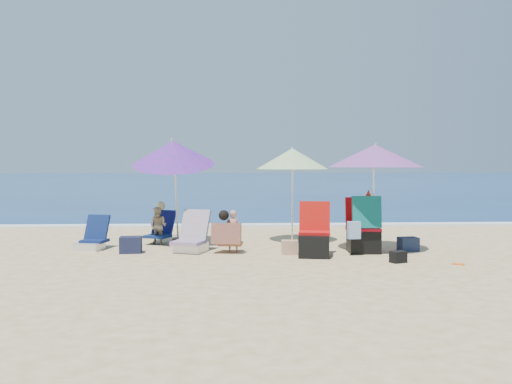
{
  "coord_description": "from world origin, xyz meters",
  "views": [
    {
      "loc": [
        -0.79,
        -9.15,
        1.63
      ],
      "look_at": [
        -0.3,
        1.0,
        1.1
      ],
      "focal_mm": 38.43,
      "sensor_mm": 36.0,
      "label": 1
    }
  ],
  "objects_px": {
    "umbrella_striped": "(292,159)",
    "chair_rainbow": "(191,241)",
    "camp_chair_left": "(314,240)",
    "umbrella_turquoise": "(375,156)",
    "camp_chair_right": "(363,232)",
    "person_center": "(230,232)",
    "furled_umbrella": "(367,217)",
    "person_left": "(159,225)",
    "chair_navy": "(92,240)",
    "umbrella_blue": "(173,153)"
  },
  "relations": [
    {
      "from": "umbrella_striped",
      "to": "camp_chair_right",
      "type": "xyz_separation_m",
      "value": [
        1.14,
        -1.41,
        -1.35
      ]
    },
    {
      "from": "chair_rainbow",
      "to": "camp_chair_left",
      "type": "bearing_deg",
      "value": -15.96
    },
    {
      "from": "camp_chair_right",
      "to": "person_center",
      "type": "relative_size",
      "value": 1.34
    },
    {
      "from": "umbrella_turquoise",
      "to": "person_left",
      "type": "relative_size",
      "value": 2.39
    },
    {
      "from": "furled_umbrella",
      "to": "person_center",
      "type": "bearing_deg",
      "value": -177.44
    },
    {
      "from": "chair_rainbow",
      "to": "camp_chair_left",
      "type": "xyz_separation_m",
      "value": [
        2.2,
        -0.63,
        0.08
      ]
    },
    {
      "from": "camp_chair_left",
      "to": "camp_chair_right",
      "type": "relative_size",
      "value": 0.9
    },
    {
      "from": "umbrella_striped",
      "to": "camp_chair_right",
      "type": "bearing_deg",
      "value": -51.01
    },
    {
      "from": "furled_umbrella",
      "to": "chair_navy",
      "type": "height_order",
      "value": "furled_umbrella"
    },
    {
      "from": "chair_rainbow",
      "to": "person_left",
      "type": "bearing_deg",
      "value": 125.92
    },
    {
      "from": "furled_umbrella",
      "to": "person_left",
      "type": "relative_size",
      "value": 1.35
    },
    {
      "from": "furled_umbrella",
      "to": "camp_chair_right",
      "type": "distance_m",
      "value": 0.37
    },
    {
      "from": "person_center",
      "to": "chair_rainbow",
      "type": "bearing_deg",
      "value": 168.03
    },
    {
      "from": "chair_navy",
      "to": "person_left",
      "type": "bearing_deg",
      "value": 27.75
    },
    {
      "from": "camp_chair_right",
      "to": "person_left",
      "type": "distance_m",
      "value": 4.06
    },
    {
      "from": "umbrella_striped",
      "to": "chair_navy",
      "type": "xyz_separation_m",
      "value": [
        -3.9,
        -0.77,
        -1.56
      ]
    },
    {
      "from": "chair_navy",
      "to": "person_center",
      "type": "height_order",
      "value": "person_center"
    },
    {
      "from": "umbrella_turquoise",
      "to": "chair_rainbow",
      "type": "distance_m",
      "value": 3.74
    },
    {
      "from": "furled_umbrella",
      "to": "umbrella_striped",
      "type": "bearing_deg",
      "value": 137.47
    },
    {
      "from": "chair_navy",
      "to": "furled_umbrella",
      "type": "bearing_deg",
      "value": -4.39
    },
    {
      "from": "umbrella_striped",
      "to": "chair_rainbow",
      "type": "xyz_separation_m",
      "value": [
        -2.01,
        -1.13,
        -1.53
      ]
    },
    {
      "from": "umbrella_turquoise",
      "to": "umbrella_striped",
      "type": "relative_size",
      "value": 1.02
    },
    {
      "from": "camp_chair_left",
      "to": "camp_chair_right",
      "type": "xyz_separation_m",
      "value": [
        0.96,
        0.35,
        0.09
      ]
    },
    {
      "from": "umbrella_striped",
      "to": "chair_navy",
      "type": "distance_m",
      "value": 4.27
    },
    {
      "from": "umbrella_turquoise",
      "to": "camp_chair_right",
      "type": "distance_m",
      "value": 1.42
    },
    {
      "from": "camp_chair_left",
      "to": "camp_chair_right",
      "type": "height_order",
      "value": "camp_chair_right"
    },
    {
      "from": "umbrella_blue",
      "to": "camp_chair_left",
      "type": "height_order",
      "value": "umbrella_blue"
    },
    {
      "from": "umbrella_striped",
      "to": "person_center",
      "type": "height_order",
      "value": "umbrella_striped"
    },
    {
      "from": "umbrella_turquoise",
      "to": "person_left",
      "type": "height_order",
      "value": "umbrella_turquoise"
    },
    {
      "from": "camp_chair_right",
      "to": "camp_chair_left",
      "type": "bearing_deg",
      "value": -159.92
    },
    {
      "from": "furled_umbrella",
      "to": "camp_chair_left",
      "type": "height_order",
      "value": "furled_umbrella"
    },
    {
      "from": "camp_chair_right",
      "to": "person_left",
      "type": "relative_size",
      "value": 1.25
    },
    {
      "from": "umbrella_striped",
      "to": "person_left",
      "type": "height_order",
      "value": "umbrella_striped"
    },
    {
      "from": "chair_rainbow",
      "to": "camp_chair_left",
      "type": "relative_size",
      "value": 0.91
    },
    {
      "from": "chair_navy",
      "to": "camp_chair_right",
      "type": "bearing_deg",
      "value": -7.22
    },
    {
      "from": "umbrella_blue",
      "to": "furled_umbrella",
      "type": "height_order",
      "value": "umbrella_blue"
    },
    {
      "from": "person_center",
      "to": "umbrella_blue",
      "type": "bearing_deg",
      "value": 139.14
    },
    {
      "from": "umbrella_striped",
      "to": "umbrella_blue",
      "type": "bearing_deg",
      "value": -172.4
    },
    {
      "from": "furled_umbrella",
      "to": "chair_rainbow",
      "type": "height_order",
      "value": "furled_umbrella"
    },
    {
      "from": "umbrella_blue",
      "to": "chair_navy",
      "type": "relative_size",
      "value": 3.21
    },
    {
      "from": "umbrella_blue",
      "to": "person_left",
      "type": "relative_size",
      "value": 2.67
    },
    {
      "from": "camp_chair_left",
      "to": "umbrella_turquoise",
      "type": "bearing_deg",
      "value": 23.51
    },
    {
      "from": "chair_rainbow",
      "to": "camp_chair_right",
      "type": "xyz_separation_m",
      "value": [
        3.15,
        -0.28,
        0.18
      ]
    },
    {
      "from": "furled_umbrella",
      "to": "chair_rainbow",
      "type": "xyz_separation_m",
      "value": [
        -3.29,
        0.04,
        -0.42
      ]
    },
    {
      "from": "chair_navy",
      "to": "person_center",
      "type": "relative_size",
      "value": 0.89
    },
    {
      "from": "chair_rainbow",
      "to": "umbrella_striped",
      "type": "bearing_deg",
      "value": 29.37
    },
    {
      "from": "camp_chair_left",
      "to": "camp_chair_right",
      "type": "distance_m",
      "value": 1.02
    },
    {
      "from": "person_center",
      "to": "umbrella_turquoise",
      "type": "bearing_deg",
      "value": 0.95
    },
    {
      "from": "umbrella_blue",
      "to": "camp_chair_left",
      "type": "distance_m",
      "value": 3.35
    },
    {
      "from": "person_center",
      "to": "camp_chair_right",
      "type": "bearing_deg",
      "value": -2.99
    }
  ]
}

